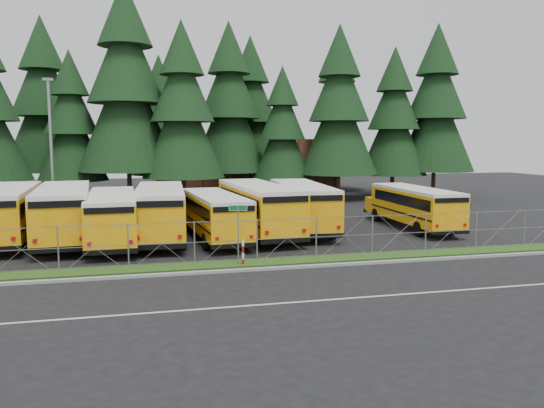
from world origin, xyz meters
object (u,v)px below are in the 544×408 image
Objects in this scene: bus_1 at (64,214)px; street_sign at (238,222)px; bus_0 at (9,214)px; bus_6 at (301,207)px; bus_2 at (112,218)px; bus_3 at (160,213)px; light_standard at (51,144)px; bus_5 at (256,209)px; striped_bollard at (243,253)px; bus_4 at (214,217)px; bus_east at (412,208)px.

bus_1 is 11.91m from street_sign.
bus_6 is (17.29, -0.25, -0.05)m from bus_0.
bus_3 reaches higher than bus_2.
bus_3 is at bearing -52.05° from light_standard.
bus_5 is 8.29m from striped_bollard.
bus_6 is 10.26m from striped_bollard.
bus_1 is 1.17× the size of bus_4.
bus_5 is at bearing -8.18° from bus_0.
bus_5 is at bearing 5.01° from bus_2.
bus_4 is at bearing -14.56° from bus_1.
bus_2 is 2.79m from bus_3.
bus_4 is at bearing -14.59° from bus_3.
bus_1 reaches higher than bus_2.
bus_1 reaches higher than bus_3.
bus_4 is 6.15m from bus_6.
bus_3 is 0.98× the size of bus_5.
bus_2 is 0.95× the size of bus_6.
bus_0 is at bearing 143.11° from striped_bollard.
bus_6 is 18.60m from light_standard.
bus_4 is at bearing -174.50° from bus_east.
street_sign is 2.34× the size of striped_bollard.
bus_0 is 4.24× the size of street_sign.
bus_3 is 1.13× the size of bus_4.
bus_6 is (5.85, 1.89, 0.16)m from bus_4.
bus_1 reaches higher than bus_4.
light_standard reaches higher than street_sign.
striped_bollard is at bearing -50.19° from bus_2.
light_standard is at bearing 129.84° from bus_4.
light_standard is (-23.53, 9.26, 4.15)m from bus_east.
bus_5 is 16.43m from light_standard.
bus_3 is 1.13× the size of bus_east.
bus_3 reaches higher than striped_bollard.
bus_east is 15.14m from street_sign.
bus_3 is at bearing -169.27° from bus_6.
bus_4 is (8.36, -1.44, -0.22)m from bus_1.
bus_east is (7.40, -0.89, -0.16)m from bus_6.
bus_5 is 9.94× the size of striped_bollard.
bus_3 is 5.78m from bus_5.
bus_3 is 3.14m from bus_4.
bus_4 is (3.00, -0.93, -0.18)m from bus_3.
bus_1 is 12.13m from striped_bollard.
light_standard is (-7.28, 9.33, 3.97)m from bus_3.
bus_1 is 8.48m from bus_4.
bus_3 is 1.15× the size of light_standard.
bus_1 reaches higher than bus_5.
bus_0 is 1.15× the size of bus_east.
striped_bollard is 0.12× the size of light_standard.
bus_2 is 1.06× the size of bus_4.
bus_6 is at bearing 174.34° from bus_east.
bus_1 is 3.03m from bus_2.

